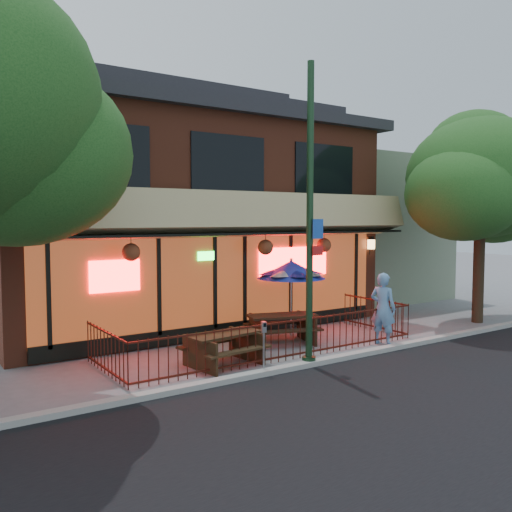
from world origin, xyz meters
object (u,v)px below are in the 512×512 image
at_px(street_light, 310,231).
at_px(pedestrian, 383,308).
at_px(parking_meter_near, 264,339).
at_px(patio_umbrella, 291,270).
at_px(picnic_table_left, 224,344).
at_px(picnic_table_right, 282,324).
at_px(street_tree_right, 480,172).

relative_size(street_light, pedestrian, 3.56).
bearing_deg(parking_meter_near, street_light, -0.12).
xyz_separation_m(street_light, patio_umbrella, (1.65, 2.80, -1.20)).
distance_m(street_light, pedestrian, 3.76).
distance_m(picnic_table_left, picnic_table_right, 2.68).
xyz_separation_m(pedestrian, parking_meter_near, (-4.33, -0.50, -0.19)).
xyz_separation_m(street_tree_right, parking_meter_near, (-9.34, -0.99, -4.17)).
relative_size(street_tree_right, parking_meter_near, 6.00).
xyz_separation_m(street_light, picnic_table_left, (-1.67, 1.10, -2.65)).
relative_size(street_tree_right, pedestrian, 3.57).
relative_size(patio_umbrella, parking_meter_near, 1.95).
bearing_deg(street_tree_right, picnic_table_right, 171.07).
bearing_deg(picnic_table_left, parking_meter_near, -71.67).
bearing_deg(picnic_table_right, parking_meter_near, -134.90).
height_order(patio_umbrella, parking_meter_near, patio_umbrella).
bearing_deg(street_light, picnic_table_left, 146.48).
bearing_deg(picnic_table_right, patio_umbrella, 39.18).
bearing_deg(patio_umbrella, picnic_table_right, -140.82).
xyz_separation_m(picnic_table_left, pedestrian, (4.70, -0.60, 0.48)).
relative_size(picnic_table_right, parking_meter_near, 1.89).
xyz_separation_m(street_light, parking_meter_near, (-1.30, 0.00, -2.36)).
distance_m(street_light, patio_umbrella, 3.47).
bearing_deg(patio_umbrella, pedestrian, -58.95).
height_order(street_tree_right, patio_umbrella, street_tree_right).
distance_m(picnic_table_left, parking_meter_near, 1.19).
relative_size(street_tree_right, picnic_table_left, 3.60).
height_order(street_light, patio_umbrella, street_light).
relative_size(picnic_table_left, patio_umbrella, 0.86).
xyz_separation_m(picnic_table_left, patio_umbrella, (3.31, 1.70, 1.44)).
distance_m(street_tree_right, picnic_table_left, 10.68).
distance_m(street_light, picnic_table_left, 3.32).
height_order(picnic_table_right, pedestrian, pedestrian).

